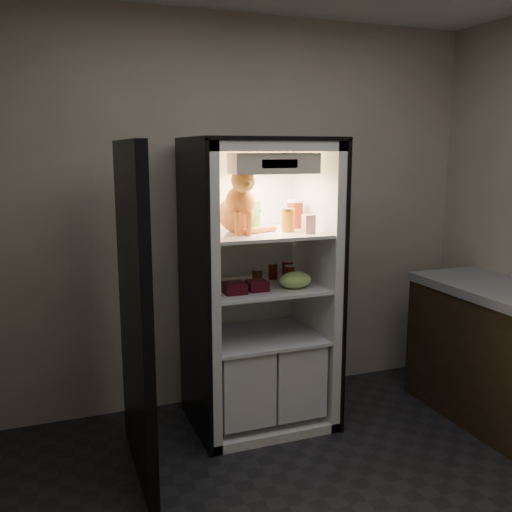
# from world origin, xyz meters

# --- Properties ---
(room_shell) EXTENTS (3.60, 3.60, 3.60)m
(room_shell) POSITION_xyz_m (0.00, 0.00, 1.62)
(room_shell) COLOR white
(room_shell) RESTS_ON floor
(refrigerator) EXTENTS (0.90, 0.72, 1.88)m
(refrigerator) POSITION_xyz_m (0.00, 1.38, 0.79)
(refrigerator) COLOR white
(refrigerator) RESTS_ON floor
(fridge_door) EXTENTS (0.07, 0.87, 1.85)m
(fridge_door) POSITION_xyz_m (-0.85, 1.02, 0.91)
(fridge_door) COLOR black
(fridge_door) RESTS_ON floor
(tabby_cat) EXTENTS (0.37, 0.42, 0.44)m
(tabby_cat) POSITION_xyz_m (-0.15, 1.32, 1.45)
(tabby_cat) COLOR #D55E1B
(tabby_cat) RESTS_ON refrigerator
(parmesan_shaker) EXTENTS (0.07, 0.07, 0.19)m
(parmesan_shaker) POSITION_xyz_m (-0.01, 1.42, 1.39)
(parmesan_shaker) COLOR green
(parmesan_shaker) RESTS_ON refrigerator
(mayo_tub) EXTENTS (0.09, 0.09, 0.13)m
(mayo_tub) POSITION_xyz_m (0.01, 1.47, 1.35)
(mayo_tub) COLOR white
(mayo_tub) RESTS_ON refrigerator
(salsa_jar) EXTENTS (0.08, 0.08, 0.15)m
(salsa_jar) POSITION_xyz_m (0.16, 1.25, 1.36)
(salsa_jar) COLOR maroon
(salsa_jar) RESTS_ON refrigerator
(pepper_jar) EXTENTS (0.11, 0.11, 0.18)m
(pepper_jar) POSITION_xyz_m (0.27, 1.40, 1.38)
(pepper_jar) COLOR maroon
(pepper_jar) RESTS_ON refrigerator
(cream_carton) EXTENTS (0.07, 0.07, 0.11)m
(cream_carton) POSITION_xyz_m (0.25, 1.15, 1.35)
(cream_carton) COLOR white
(cream_carton) RESTS_ON refrigerator
(soda_can_a) EXTENTS (0.06, 0.06, 0.11)m
(soda_can_a) POSITION_xyz_m (0.14, 1.46, 1.00)
(soda_can_a) COLOR black
(soda_can_a) RESTS_ON refrigerator
(soda_can_b) EXTENTS (0.07, 0.07, 0.14)m
(soda_can_b) POSITION_xyz_m (0.21, 1.38, 1.01)
(soda_can_b) COLOR black
(soda_can_b) RESTS_ON refrigerator
(soda_can_c) EXTENTS (0.07, 0.07, 0.12)m
(soda_can_c) POSITION_xyz_m (0.19, 1.30, 1.00)
(soda_can_c) COLOR black
(soda_can_c) RESTS_ON refrigerator
(condiment_jar) EXTENTS (0.07, 0.07, 0.09)m
(condiment_jar) POSITION_xyz_m (0.01, 1.41, 0.99)
(condiment_jar) COLOR #513017
(condiment_jar) RESTS_ON refrigerator
(grape_bag) EXTENTS (0.21, 0.15, 0.10)m
(grape_bag) POSITION_xyz_m (0.18, 1.18, 0.99)
(grape_bag) COLOR #98C45B
(grape_bag) RESTS_ON refrigerator
(berry_box_left) EXTENTS (0.13, 0.13, 0.07)m
(berry_box_left) POSITION_xyz_m (-0.22, 1.19, 0.97)
(berry_box_left) COLOR #4D0C16
(berry_box_left) RESTS_ON refrigerator
(berry_box_right) EXTENTS (0.12, 0.12, 0.06)m
(berry_box_right) POSITION_xyz_m (-0.07, 1.21, 0.97)
(berry_box_right) COLOR #4D0C16
(berry_box_right) RESTS_ON refrigerator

